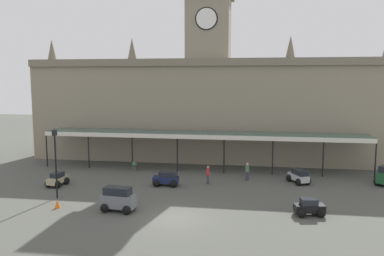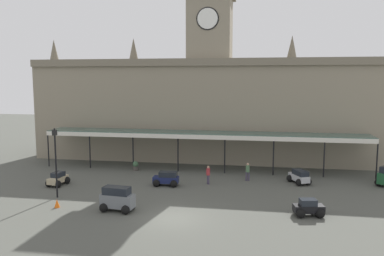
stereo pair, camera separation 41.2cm
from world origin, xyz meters
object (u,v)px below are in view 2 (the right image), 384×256
Objects in this scene: car_silver_estate at (299,177)px; pedestrian_crossing_forecourt at (248,171)px; car_navy_estate at (166,179)px; pedestrian_near_entrance at (208,174)px; car_beige_sedan at (58,180)px; car_grey_van at (117,200)px; victorian_lamppost at (56,155)px; traffic_cone at (57,203)px; planter_forecourt_centre at (135,166)px; car_black_sedan at (308,209)px.

car_silver_estate is 4.65m from pedestrian_crossing_forecourt.
car_navy_estate is 1.37× the size of pedestrian_near_entrance.
car_beige_sedan is 0.86× the size of car_grey_van.
car_silver_estate is 21.05m from victorian_lamppost.
traffic_cone is at bearing -151.91° from car_silver_estate.
traffic_cone is (-13.63, -9.99, -0.60)m from pedestrian_crossing_forecourt.
planter_forecourt_centre is (2.09, 12.20, 0.18)m from traffic_cone.
planter_forecourt_centre is at bearing 80.28° from traffic_cone.
car_black_sedan is 18.05m from traffic_cone.
car_navy_estate reaches higher than traffic_cone.
car_grey_van is at bearing -105.30° from car_navy_estate.
pedestrian_crossing_forecourt reaches higher than planter_forecourt_centre.
car_silver_estate is (21.21, 4.16, 0.06)m from car_beige_sedan.
car_silver_estate is 1.06× the size of car_navy_estate.
car_silver_estate reaches higher than car_black_sedan.
victorian_lamppost reaches higher than car_black_sedan.
victorian_lamppost is 4.03m from traffic_cone.
car_navy_estate is (-11.67, -2.69, 0.00)m from car_silver_estate.
pedestrian_near_entrance is (5.50, 8.20, 0.10)m from car_grey_van.
car_grey_van is at bearing -20.93° from victorian_lamppost.
car_beige_sedan is 0.94× the size of car_navy_estate.
pedestrian_crossing_forecourt is at bearing 116.60° from car_black_sedan.
planter_forecourt_centre is at bearing 52.65° from car_beige_sedan.
car_black_sedan reaches higher than traffic_cone.
car_silver_estate is 2.53× the size of planter_forecourt_centre.
car_silver_estate is 1.45× the size of pedestrian_near_entrance.
victorian_lamppost is at bearing -158.96° from car_silver_estate.
pedestrian_near_entrance reaches higher than car_navy_estate.
car_beige_sedan is 3.44× the size of traffic_cone.
car_silver_estate is at bearing 21.04° from victorian_lamppost.
car_beige_sedan is 17.16m from pedestrian_crossing_forecourt.
planter_forecourt_centre is (-15.92, 10.95, -0.01)m from car_black_sedan.
car_grey_van reaches higher than planter_forecourt_centre.
victorian_lamppost is (-19.22, 1.01, 2.92)m from car_black_sedan.
car_navy_estate is at bearing 153.04° from car_black_sedan.
car_beige_sedan is 1.28× the size of pedestrian_crossing_forecourt.
car_silver_estate is 11.97m from car_navy_estate.
planter_forecourt_centre is (-16.17, 2.45, -0.07)m from car_silver_estate.
car_black_sedan is at bearing 5.28° from car_grey_van.
car_black_sedan is at bearing -3.01° from victorian_lamppost.
pedestrian_crossing_forecourt is at bearing 176.94° from car_silver_estate.
pedestrian_crossing_forecourt is 1.74× the size of planter_forecourt_centre.
planter_forecourt_centre is at bearing 101.92° from car_grey_van.
car_silver_estate is 20.70m from traffic_cone.
car_beige_sedan is 9.44m from car_grey_van.
car_grey_van is 7.31m from car_navy_estate.
pedestrian_near_entrance is at bearing 11.32° from car_beige_sedan.
car_grey_van is 16.72m from car_silver_estate.
planter_forecourt_centre is (-4.50, 5.14, -0.07)m from car_navy_estate.
car_black_sedan is 1.30× the size of pedestrian_crossing_forecourt.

